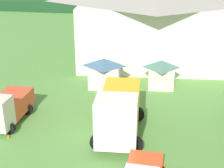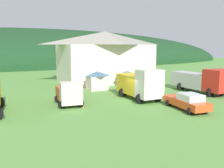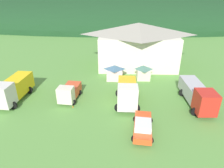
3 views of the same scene
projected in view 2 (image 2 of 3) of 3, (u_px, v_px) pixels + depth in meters
The scene contains 11 objects.
ground_plane at pixel (131, 101), 27.76m from camera, with size 200.00×200.00×0.00m, color #5B9342.
forested_hill_backdrop at pixel (32, 63), 90.96m from camera, with size 172.95×60.00×25.19m, color #193D1E.
depot_building at pixel (105, 56), 42.70m from camera, with size 16.10×9.78×8.64m.
play_shed_cream at pixel (127, 78), 37.65m from camera, with size 2.41×2.48×2.50m.
play_shed_pink at pixel (97, 80), 35.12m from camera, with size 2.89×2.45×2.64m.
light_truck_cream at pixel (69, 93), 25.82m from camera, with size 2.89×5.02×2.59m.
heavy_rig_striped at pixel (140, 84), 28.50m from camera, with size 3.42×6.68×3.64m.
crane_truck_red at pixel (201, 80), 32.56m from camera, with size 3.27×8.48×3.30m.
service_pickup_orange at pixel (187, 101), 23.89m from camera, with size 2.76×5.42×1.66m.
traffic_cone_near_pickup at pixel (83, 108), 24.58m from camera, with size 0.36×0.36×0.59m, color orange.
traffic_cone_mid_row at pixel (179, 103), 27.00m from camera, with size 0.36×0.36×0.63m, color orange.
Camera 2 is at (-13.86, -23.45, 6.06)m, focal length 39.69 mm.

